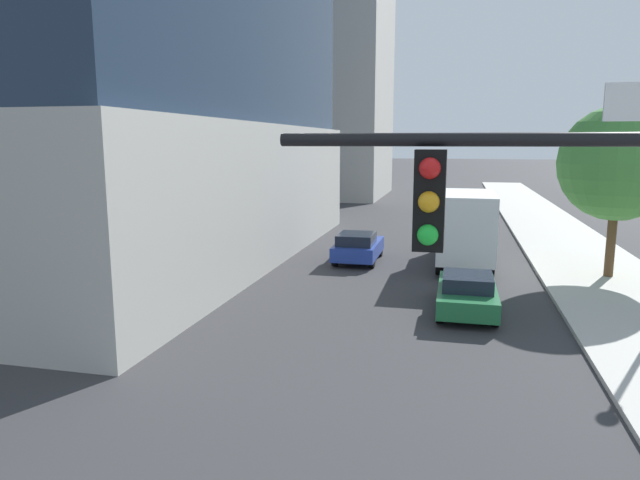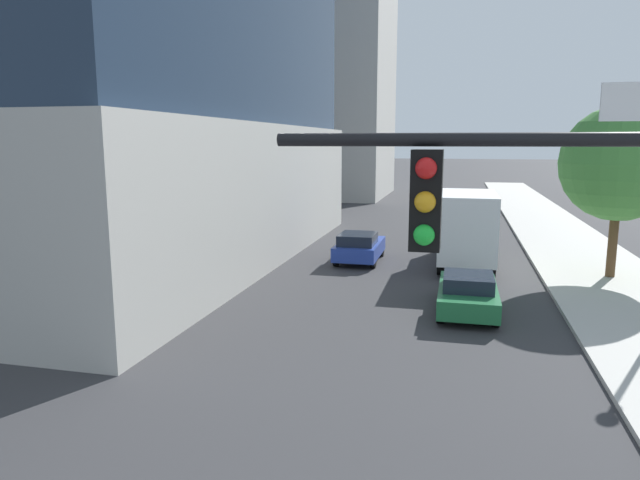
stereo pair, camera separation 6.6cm
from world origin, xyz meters
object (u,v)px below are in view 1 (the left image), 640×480
Objects in this scene: car_green at (467,293)px; box_truck at (466,226)px; car_blue at (358,247)px; construction_building at (321,35)px; street_tree at (618,164)px.

car_green is 7.47m from box_truck.
box_truck is (4.89, 0.19, 1.15)m from car_blue.
car_green is 0.60× the size of box_truck.
box_truck is at bearing 90.00° from car_green.
car_blue reaches higher than car_green.
construction_building reaches higher than street_tree.
street_tree is 1.72× the size of car_blue.
street_tree is 11.44m from car_blue.
street_tree reaches higher than car_green.
box_truck is (0.00, 7.37, 1.20)m from car_green.
construction_building is 38.15m from car_blue.
street_tree is at bearing -59.42° from construction_building.
car_blue is 5.03m from box_truck.
street_tree reaches higher than box_truck.
car_blue is at bearing 124.27° from car_green.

